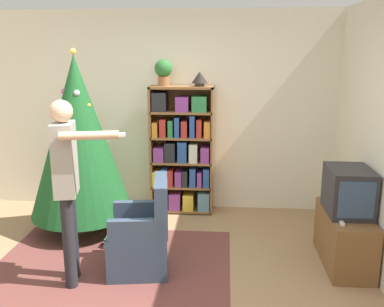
# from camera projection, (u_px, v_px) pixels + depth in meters

# --- Properties ---
(ground_plane) EXTENTS (14.00, 14.00, 0.00)m
(ground_plane) POSITION_uv_depth(u_px,v_px,m) (135.00, 297.00, 3.73)
(ground_plane) COLOR #9E7A56
(wall_back) EXTENTS (8.00, 0.10, 2.60)m
(wall_back) POSITION_uv_depth(u_px,v_px,m) (168.00, 112.00, 5.67)
(wall_back) COLOR silver
(wall_back) RESTS_ON ground_plane
(area_rug) EXTENTS (2.35, 2.15, 0.01)m
(area_rug) POSITION_uv_depth(u_px,v_px,m) (107.00, 275.00, 4.09)
(area_rug) COLOR brown
(area_rug) RESTS_ON ground_plane
(bookshelf) EXTENTS (0.81, 0.32, 1.66)m
(bookshelf) POSITION_uv_depth(u_px,v_px,m) (182.00, 152.00, 5.54)
(bookshelf) COLOR brown
(bookshelf) RESTS_ON ground_plane
(tv_stand) EXTENTS (0.40, 0.92, 0.54)m
(tv_stand) POSITION_uv_depth(u_px,v_px,m) (344.00, 238.00, 4.26)
(tv_stand) COLOR brown
(tv_stand) RESTS_ON ground_plane
(television) EXTENTS (0.40, 0.54, 0.45)m
(television) POSITION_uv_depth(u_px,v_px,m) (349.00, 191.00, 4.14)
(television) COLOR #28282D
(television) RESTS_ON tv_stand
(game_remote) EXTENTS (0.04, 0.12, 0.02)m
(game_remote) POSITION_uv_depth(u_px,v_px,m) (341.00, 222.00, 3.94)
(game_remote) COLOR white
(game_remote) RESTS_ON tv_stand
(christmas_tree) EXTENTS (1.17, 1.17, 2.12)m
(christmas_tree) POSITION_uv_depth(u_px,v_px,m) (78.00, 137.00, 4.86)
(christmas_tree) COLOR #4C3323
(christmas_tree) RESTS_ON ground_plane
(armchair) EXTENTS (0.64, 0.64, 0.92)m
(armchair) POSITION_uv_depth(u_px,v_px,m) (142.00, 239.00, 4.13)
(armchair) COLOR #334256
(armchair) RESTS_ON ground_plane
(standing_person) EXTENTS (0.69, 0.46, 1.69)m
(standing_person) POSITION_uv_depth(u_px,v_px,m) (67.00, 178.00, 3.75)
(standing_person) COLOR #232328
(standing_person) RESTS_ON ground_plane
(potted_plant) EXTENTS (0.22, 0.22, 0.33)m
(potted_plant) POSITION_uv_depth(u_px,v_px,m) (163.00, 71.00, 5.32)
(potted_plant) COLOR #935B38
(potted_plant) RESTS_ON bookshelf
(table_lamp) EXTENTS (0.20, 0.20, 0.18)m
(table_lamp) POSITION_uv_depth(u_px,v_px,m) (200.00, 78.00, 5.30)
(table_lamp) COLOR #473828
(table_lamp) RESTS_ON bookshelf
(book_pile_near_tree) EXTENTS (0.23, 0.19, 0.10)m
(book_pile_near_tree) POSITION_uv_depth(u_px,v_px,m) (115.00, 242.00, 4.67)
(book_pile_near_tree) COLOR beige
(book_pile_near_tree) RESTS_ON ground_plane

